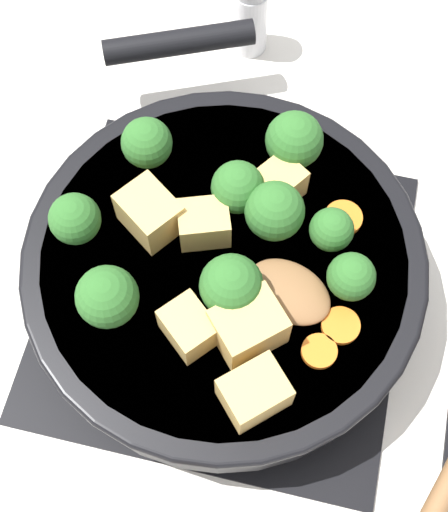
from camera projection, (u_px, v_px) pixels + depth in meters
The scene contains 23 objects.
ground_plane at pixel (224, 294), 0.64m from camera, with size 2.40×2.40×0.00m, color white.
front_burner_grate at pixel (224, 289), 0.63m from camera, with size 0.31×0.31×0.03m.
skillet_pan at pixel (224, 266), 0.58m from camera, with size 0.41×0.32×0.06m.
wooden_spoon at pixel (402, 360), 0.52m from camera, with size 0.25×0.25×0.02m.
tofu_cube_center_large at pixel (204, 223), 0.56m from camera, with size 0.04×0.03×0.03m, color tan.
tofu_cube_near_handle at pixel (277, 185), 0.57m from camera, with size 0.04×0.03×0.03m, color tan.
tofu_cube_east_chunk at pixel (189, 327), 0.52m from camera, with size 0.04×0.03×0.03m, color tan.
tofu_cube_west_chunk at pixel (248, 327), 0.52m from camera, with size 0.05×0.04×0.04m, color tan.
tofu_cube_back_piece at pixel (150, 213), 0.56m from camera, with size 0.05×0.04×0.04m, color tan.
tofu_cube_front_piece at pixel (254, 393), 0.50m from camera, with size 0.04×0.04×0.04m, color tan.
broccoli_floret_near_spoon at pixel (75, 219), 0.55m from camera, with size 0.04×0.04×0.05m.
broccoli_floret_center_top at pixel (107, 297), 0.52m from camera, with size 0.05×0.05×0.05m.
broccoli_floret_east_rim at pixel (294, 140), 0.57m from camera, with size 0.05×0.05×0.05m.
broccoli_floret_west_rim at pixel (351, 277), 0.53m from camera, with size 0.04×0.04×0.04m.
broccoli_floret_north_edge at pixel (234, 187), 0.56m from camera, with size 0.04×0.04×0.05m.
broccoli_floret_south_cluster at pixel (147, 143), 0.57m from camera, with size 0.04×0.04×0.05m.
broccoli_floret_mid_floret at pixel (331, 230), 0.54m from camera, with size 0.03×0.03×0.04m.
broccoli_floret_small_inner at pixel (231, 286), 0.52m from camera, with size 0.05×0.05×0.05m.
broccoli_floret_tall_stem at pixel (275, 211), 0.55m from camera, with size 0.05×0.05×0.05m.
carrot_slice_orange_thin at pixel (341, 326), 0.54m from camera, with size 0.03×0.03×0.01m, color orange.
carrot_slice_near_center at pixel (319, 351), 0.53m from camera, with size 0.03×0.03×0.01m, color orange.
carrot_slice_edge_slice at pixel (343, 218), 0.57m from camera, with size 0.03×0.03×0.01m, color orange.
salt_shaker at pixel (250, 16), 0.71m from camera, with size 0.04×0.04×0.09m.
Camera 1 is at (0.23, 0.05, 0.59)m, focal length 50.00 mm.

